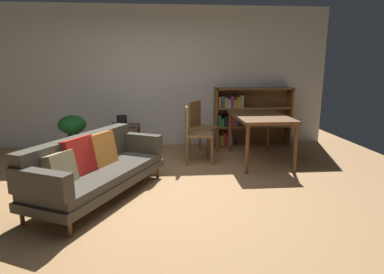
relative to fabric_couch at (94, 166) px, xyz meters
The scene contains 11 objects.
ground_plane 0.80m from the fabric_couch, ahead, with size 8.16×8.16×0.00m, color #A87A4C.
back_wall_panel 2.91m from the fabric_couch, 75.26° to the left, with size 6.80×0.10×2.70m, color silver.
fabric_couch is the anchor object (origin of this frame).
media_console 1.75m from the fabric_couch, 83.73° to the left, with size 0.39×1.11×0.51m.
open_laptop 1.92m from the fabric_couch, 85.55° to the left, with size 0.44×0.38×0.08m.
desk_speaker 1.46m from the fabric_couch, 83.38° to the left, with size 0.16×0.16×0.28m.
potted_floor_plant 1.62m from the fabric_couch, 113.41° to the left, with size 0.44×0.46×0.79m.
dining_table 2.78m from the fabric_couch, 28.60° to the left, with size 0.83×1.37×0.78m.
dining_chair_near 2.47m from the fabric_couch, 52.44° to the left, with size 0.58×0.59×0.94m.
dining_chair_far 1.90m from the fabric_couch, 45.27° to the left, with size 0.45×0.41×0.94m.
bookshelf 3.51m from the fabric_couch, 44.79° to the left, with size 1.53×0.33×1.16m.
Camera 1 is at (0.17, -3.73, 1.56)m, focal length 29.98 mm.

